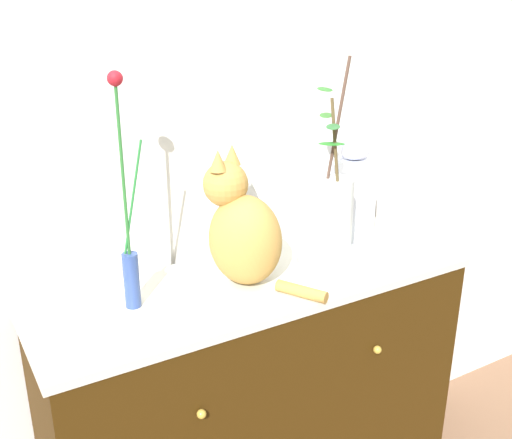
# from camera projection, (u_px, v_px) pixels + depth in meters

# --- Properties ---
(wall_back) EXTENTS (4.40, 0.08, 2.60)m
(wall_back) POSITION_uv_depth(u_px,v_px,m) (208.00, 126.00, 1.81)
(wall_back) COLOR silver
(wall_back) RESTS_ON ground_plane
(sideboard) EXTENTS (1.26, 0.43, 0.92)m
(sideboard) POSITION_uv_depth(u_px,v_px,m) (256.00, 413.00, 1.89)
(sideboard) COLOR #321E07
(sideboard) RESTS_ON ground_plane
(cat_sitting) EXTENTS (0.26, 0.36, 0.38)m
(cat_sitting) POSITION_uv_depth(u_px,v_px,m) (242.00, 230.00, 1.65)
(cat_sitting) COLOR #B0833F
(cat_sitting) RESTS_ON sideboard
(vase_slim_green) EXTENTS (0.07, 0.04, 0.60)m
(vase_slim_green) POSITION_uv_depth(u_px,v_px,m) (129.00, 243.00, 1.51)
(vase_slim_green) COLOR #2E4586
(vase_slim_green) RESTS_ON sideboard
(bowl_porcelain) EXTENTS (0.21, 0.21, 0.05)m
(bowl_porcelain) POSITION_uv_depth(u_px,v_px,m) (333.00, 264.00, 1.75)
(bowl_porcelain) COLOR white
(bowl_porcelain) RESTS_ON sideboard
(vase_glass_clear) EXTENTS (0.13, 0.16, 0.55)m
(vase_glass_clear) POSITION_uv_depth(u_px,v_px,m) (336.00, 214.00, 1.69)
(vase_glass_clear) COLOR silver
(vase_glass_clear) RESTS_ON bowl_porcelain
(jar_lidded_porcelain) EXTENTS (0.11, 0.11, 0.36)m
(jar_lidded_porcelain) POSITION_uv_depth(u_px,v_px,m) (351.00, 195.00, 1.89)
(jar_lidded_porcelain) COLOR silver
(jar_lidded_porcelain) RESTS_ON sideboard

